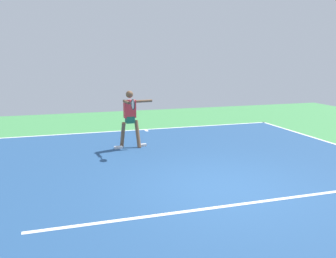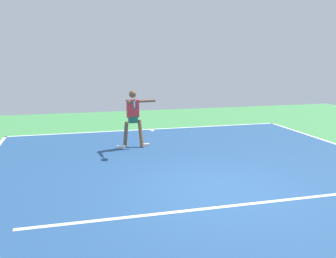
# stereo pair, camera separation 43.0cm
# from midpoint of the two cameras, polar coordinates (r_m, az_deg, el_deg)

# --- Properties ---
(ground_plane) EXTENTS (22.93, 22.93, 0.00)m
(ground_plane) POSITION_cam_midpoint_polar(r_m,az_deg,el_deg) (7.76, 6.78, -9.04)
(ground_plane) COLOR #428E4C
(court_surface) EXTENTS (10.17, 13.15, 0.00)m
(court_surface) POSITION_cam_midpoint_polar(r_m,az_deg,el_deg) (7.76, 6.78, -9.02)
(court_surface) COLOR navy
(court_surface) RESTS_ON ground_plane
(court_line_baseline_near) EXTENTS (10.17, 0.10, 0.01)m
(court_line_baseline_near) POSITION_cam_midpoint_polar(r_m,az_deg,el_deg) (13.76, -4.44, -0.08)
(court_line_baseline_near) COLOR white
(court_line_baseline_near) RESTS_ON ground_plane
(court_line_service) EXTENTS (7.63, 0.10, 0.01)m
(court_line_service) POSITION_cam_midpoint_polar(r_m,az_deg,el_deg) (7.03, 9.78, -11.31)
(court_line_service) COLOR white
(court_line_service) RESTS_ON ground_plane
(court_line_centre_mark) EXTENTS (0.10, 0.30, 0.01)m
(court_line_centre_mark) POSITION_cam_midpoint_polar(r_m,az_deg,el_deg) (13.57, -4.25, -0.23)
(court_line_centre_mark) COLOR white
(court_line_centre_mark) RESTS_ON ground_plane
(tennis_player) EXTENTS (1.19, 1.25, 1.71)m
(tennis_player) POSITION_cam_midpoint_polar(r_m,az_deg,el_deg) (10.90, -6.94, 2.06)
(tennis_player) COLOR brown
(tennis_player) RESTS_ON ground_plane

